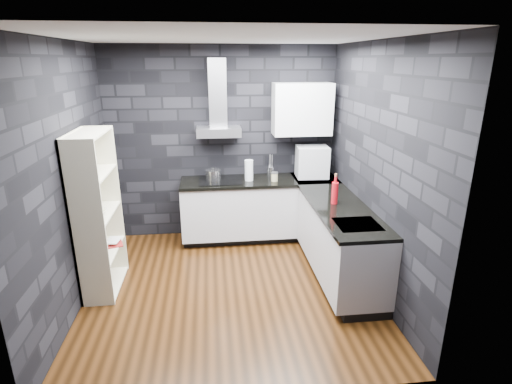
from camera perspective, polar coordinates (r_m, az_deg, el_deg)
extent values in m
plane|color=#3C200C|center=(4.74, -3.68, -13.44)|extent=(3.20, 3.20, 0.00)
plane|color=white|center=(4.03, -4.52, 21.19)|extent=(3.20, 3.20, 0.00)
cube|color=black|center=(5.77, -4.83, 6.86)|extent=(3.20, 0.05, 2.70)
cube|color=black|center=(2.67, -2.37, -7.20)|extent=(3.20, 0.05, 2.70)
cube|color=black|center=(4.43, -25.53, 1.53)|extent=(0.05, 3.20, 2.70)
cube|color=black|center=(4.55, 16.85, 2.98)|extent=(0.05, 3.20, 2.70)
cube|color=black|center=(5.94, 0.46, -5.95)|extent=(2.18, 0.50, 0.10)
cube|color=black|center=(5.03, 11.97, -11.18)|extent=(0.50, 1.78, 0.10)
cube|color=silver|center=(5.74, 0.51, -2.20)|extent=(2.20, 0.60, 0.76)
cube|color=silver|center=(4.82, 11.85, -6.77)|extent=(0.60, 1.80, 0.76)
cube|color=black|center=(5.60, 0.54, 1.60)|extent=(2.20, 0.62, 0.04)
cube|color=black|center=(4.67, 12.06, -2.33)|extent=(0.62, 1.80, 0.04)
cube|color=black|center=(5.76, 8.46, 1.88)|extent=(0.62, 0.62, 0.04)
cube|color=silver|center=(5.54, -5.34, 8.57)|extent=(0.60, 0.34, 0.12)
cube|color=silver|center=(5.54, -5.52, 13.89)|extent=(0.24, 0.20, 0.90)
cube|color=silver|center=(5.63, 6.59, 11.68)|extent=(0.80, 0.35, 0.70)
cube|color=black|center=(5.56, -5.11, 1.69)|extent=(0.58, 0.50, 0.01)
cube|color=silver|center=(4.23, 14.30, -4.53)|extent=(0.44, 0.40, 0.01)
cylinder|color=#BCBCC1|center=(5.57, -6.11, 2.43)|extent=(0.23, 0.23, 0.12)
cylinder|color=white|center=(5.51, -1.02, 3.11)|extent=(0.15, 0.15, 0.29)
cylinder|color=tan|center=(5.51, 2.66, 2.13)|extent=(0.10, 0.10, 0.11)
cylinder|color=#BCBCC1|center=(5.74, 2.07, 2.93)|extent=(0.12, 0.12, 0.13)
cube|color=silver|center=(5.71, 8.01, 4.30)|extent=(0.45, 0.36, 0.44)
cylinder|color=#B00E17|center=(4.71, 11.18, -0.15)|extent=(0.08, 0.08, 0.26)
cube|color=beige|center=(4.69, -21.69, -2.93)|extent=(0.56, 0.86, 1.80)
imported|color=white|center=(4.62, -21.92, -2.77)|extent=(0.27, 0.27, 0.06)
imported|color=maroon|center=(4.92, -20.86, -5.95)|extent=(0.18, 0.08, 0.25)
imported|color=#B2B2B2|center=(4.95, -20.62, -5.49)|extent=(0.15, 0.04, 0.20)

